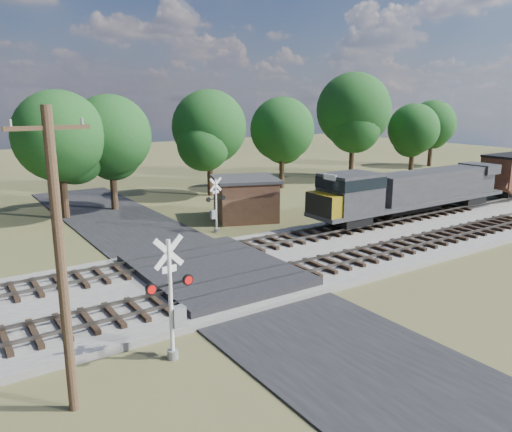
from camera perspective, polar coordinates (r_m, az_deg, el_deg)
ground at (r=25.51m, az=-4.36°, el=-7.34°), size 160.00×160.00×0.00m
ballast_bed at (r=31.65m, az=11.16°, el=-3.16°), size 140.00×10.00×0.30m
road at (r=25.50m, az=-4.36°, el=-7.25°), size 7.00×60.00×0.08m
crossing_panel at (r=25.81m, az=-4.92°, el=-6.35°), size 7.00×9.00×0.62m
track_near at (r=25.42m, az=4.05°, el=-6.41°), size 140.00×2.60×0.33m
track_far at (r=29.33m, az=-1.94°, el=-3.69°), size 140.00×2.60×0.33m
crossing_signal_near at (r=17.79m, az=-9.43°, el=-10.38°), size 1.82×0.41×4.50m
crossing_signal_far at (r=34.08m, az=-4.69°, el=0.71°), size 1.53×0.34×3.81m
utility_pole at (r=14.76m, az=-21.46°, el=-4.56°), size 2.16×0.29×8.81m
equipment_shed at (r=37.87m, az=-1.22°, el=2.06°), size 6.01×6.01×3.19m
treeline at (r=44.75m, az=-9.63°, el=9.85°), size 82.84×10.86×11.90m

